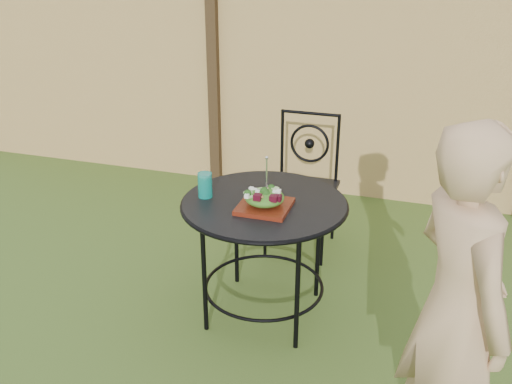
# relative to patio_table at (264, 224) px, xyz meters

# --- Properties ---
(ground) EXTENTS (60.00, 60.00, 0.00)m
(ground) POSITION_rel_patio_table_xyz_m (0.28, -0.32, -0.59)
(ground) COLOR #2C4416
(ground) RESTS_ON ground
(fence) EXTENTS (8.00, 0.12, 1.90)m
(fence) POSITION_rel_patio_table_xyz_m (0.28, 1.88, 0.36)
(fence) COLOR #DFB66E
(fence) RESTS_ON ground
(patio_table) EXTENTS (0.92, 0.92, 0.72)m
(patio_table) POSITION_rel_patio_table_xyz_m (0.00, 0.00, 0.00)
(patio_table) COLOR black
(patio_table) RESTS_ON ground
(patio_chair) EXTENTS (0.46, 0.46, 0.95)m
(patio_chair) POSITION_rel_patio_table_xyz_m (0.02, 0.88, -0.08)
(patio_chair) COLOR black
(patio_chair) RESTS_ON ground
(diner) EXTENTS (0.59, 0.66, 1.50)m
(diner) POSITION_rel_patio_table_xyz_m (1.00, -0.78, 0.17)
(diner) COLOR tan
(diner) RESTS_ON ground
(salad_plate) EXTENTS (0.27, 0.27, 0.02)m
(salad_plate) POSITION_rel_patio_table_xyz_m (0.03, -0.09, 0.15)
(salad_plate) COLOR #451409
(salad_plate) RESTS_ON patio_table
(salad) EXTENTS (0.21, 0.21, 0.08)m
(salad) POSITION_rel_patio_table_xyz_m (0.03, -0.09, 0.20)
(salad) COLOR #235614
(salad) RESTS_ON salad_plate
(fork) EXTENTS (0.01, 0.01, 0.18)m
(fork) POSITION_rel_patio_table_xyz_m (0.04, -0.09, 0.33)
(fork) COLOR silver
(fork) RESTS_ON salad
(drinking_glass) EXTENTS (0.08, 0.08, 0.14)m
(drinking_glass) POSITION_rel_patio_table_xyz_m (-0.33, -0.04, 0.21)
(drinking_glass) COLOR #0B887A
(drinking_glass) RESTS_ON patio_table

